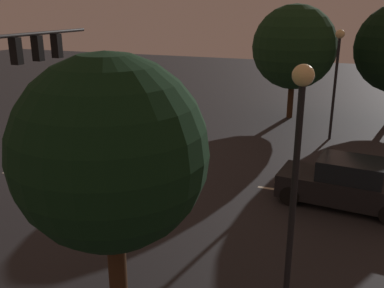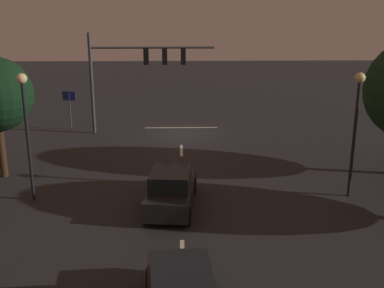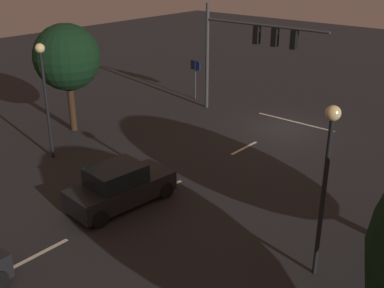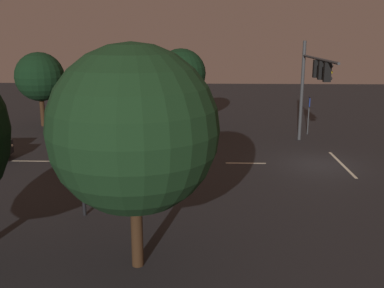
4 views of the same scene
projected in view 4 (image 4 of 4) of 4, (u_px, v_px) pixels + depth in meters
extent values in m
plane|color=#232326|center=(319.00, 164.00, 24.46)|extent=(80.00, 80.00, 0.00)
cylinder|color=#383A3D|center=(302.00, 91.00, 29.26)|extent=(0.22, 0.22, 6.51)
cylinder|color=#383A3D|center=(319.00, 59.00, 24.87)|extent=(7.89, 0.14, 0.14)
cube|color=black|center=(316.00, 69.00, 25.39)|extent=(0.32, 0.36, 1.00)
sphere|color=black|center=(320.00, 63.00, 25.31)|extent=(0.20, 0.20, 0.20)
sphere|color=yellow|center=(320.00, 69.00, 25.39)|extent=(0.20, 0.20, 0.20)
sphere|color=black|center=(319.00, 74.00, 25.46)|extent=(0.20, 0.20, 0.20)
cube|color=black|center=(322.00, 70.00, 24.25)|extent=(0.32, 0.36, 1.00)
sphere|color=black|center=(325.00, 64.00, 24.16)|extent=(0.20, 0.20, 0.20)
sphere|color=yellow|center=(325.00, 70.00, 24.24)|extent=(0.20, 0.20, 0.20)
sphere|color=black|center=(325.00, 76.00, 24.32)|extent=(0.20, 0.20, 0.20)
cube|color=black|center=(327.00, 72.00, 23.10)|extent=(0.32, 0.36, 1.00)
sphere|color=black|center=(331.00, 66.00, 23.01)|extent=(0.20, 0.20, 0.20)
sphere|color=yellow|center=(331.00, 72.00, 23.09)|extent=(0.20, 0.20, 0.20)
sphere|color=black|center=(330.00, 78.00, 23.17)|extent=(0.20, 0.20, 0.20)
cube|color=beige|center=(246.00, 163.00, 24.59)|extent=(0.16, 2.20, 0.01)
cube|color=beige|center=(138.00, 162.00, 24.80)|extent=(0.16, 2.20, 0.01)
cube|color=beige|center=(31.00, 161.00, 25.00)|extent=(0.16, 2.20, 0.01)
cube|color=beige|center=(342.00, 164.00, 24.41)|extent=(5.00, 0.16, 0.01)
cube|color=black|center=(104.00, 149.00, 25.14)|extent=(2.20, 4.45, 0.80)
cube|color=black|center=(100.00, 136.00, 24.99)|extent=(1.79, 2.24, 0.68)
cylinder|color=black|center=(136.00, 151.00, 25.82)|extent=(0.28, 0.70, 0.68)
cylinder|color=black|center=(128.00, 159.00, 24.20)|extent=(0.28, 0.70, 0.68)
cylinder|color=black|center=(83.00, 149.00, 26.22)|extent=(0.28, 0.70, 0.68)
cylinder|color=black|center=(72.00, 157.00, 24.61)|extent=(0.28, 0.70, 0.68)
sphere|color=#F9EFC6|center=(144.00, 147.00, 25.49)|extent=(0.20, 0.20, 0.20)
sphere|color=#F9EFC6|center=(138.00, 152.00, 24.24)|extent=(0.20, 0.20, 0.20)
cylinder|color=black|center=(4.00, 150.00, 25.94)|extent=(0.27, 0.69, 0.68)
sphere|color=#F9EFC6|center=(11.00, 146.00, 25.69)|extent=(0.20, 0.20, 0.20)
sphere|color=#F9EFC6|center=(3.00, 151.00, 24.43)|extent=(0.20, 0.20, 0.20)
cylinder|color=black|center=(81.00, 152.00, 16.96)|extent=(0.14, 0.14, 5.13)
sphere|color=#F9D88C|center=(76.00, 80.00, 16.30)|extent=(0.44, 0.44, 0.44)
cylinder|color=black|center=(136.00, 99.00, 30.52)|extent=(0.14, 0.14, 5.16)
sphere|color=#F9D88C|center=(135.00, 58.00, 29.85)|extent=(0.44, 0.44, 0.44)
cylinder|color=#383A3D|center=(309.00, 116.00, 31.37)|extent=(0.09, 0.09, 2.66)
cube|color=navy|center=(309.00, 102.00, 31.14)|extent=(0.90, 0.20, 0.60)
cylinder|color=#382314|center=(42.00, 110.00, 34.24)|extent=(0.36, 0.36, 2.40)
sphere|color=black|center=(40.00, 77.00, 33.61)|extent=(3.67, 3.67, 3.67)
cylinder|color=#382314|center=(137.00, 229.00, 13.50)|extent=(0.36, 0.36, 2.42)
sphere|color=#163319|center=(134.00, 130.00, 12.76)|extent=(4.95, 4.95, 4.95)
cylinder|color=#382314|center=(181.00, 111.00, 32.95)|extent=(0.36, 0.36, 2.80)
sphere|color=black|center=(181.00, 73.00, 32.29)|extent=(3.57, 3.57, 3.57)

